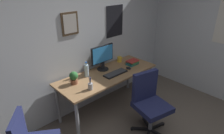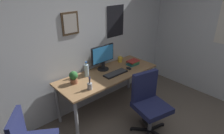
% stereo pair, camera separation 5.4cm
% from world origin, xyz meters
% --- Properties ---
extents(wall_back, '(4.40, 0.10, 2.60)m').
position_xyz_m(wall_back, '(0.00, 2.15, 1.30)').
color(wall_back, silver).
rests_on(wall_back, ground_plane).
extents(desk, '(1.77, 0.67, 0.73)m').
position_xyz_m(desk, '(0.27, 1.73, 0.66)').
color(desk, '#936D47').
rests_on(desk, ground_plane).
extents(office_chair, '(0.58, 0.58, 0.95)m').
position_xyz_m(office_chair, '(0.39, 0.95, 0.53)').
color(office_chair, '#1E234C').
rests_on(office_chair, ground_plane).
extents(monitor, '(0.46, 0.20, 0.43)m').
position_xyz_m(monitor, '(0.31, 1.91, 0.97)').
color(monitor, black).
rests_on(monitor, desk).
extents(keyboard, '(0.43, 0.15, 0.03)m').
position_xyz_m(keyboard, '(0.35, 1.63, 0.74)').
color(keyboard, black).
rests_on(keyboard, desk).
extents(computer_mouse, '(0.06, 0.11, 0.04)m').
position_xyz_m(computer_mouse, '(0.65, 1.62, 0.75)').
color(computer_mouse, black).
rests_on(computer_mouse, desk).
extents(water_bottle, '(0.07, 0.07, 0.25)m').
position_xyz_m(water_bottle, '(-0.05, 1.89, 0.84)').
color(water_bottle, silver).
rests_on(water_bottle, desk).
extents(coffee_mug_near, '(0.12, 0.08, 0.10)m').
position_xyz_m(coffee_mug_near, '(0.76, 1.95, 0.78)').
color(coffee_mug_near, yellow).
rests_on(coffee_mug_near, desk).
extents(potted_plant, '(0.13, 0.13, 0.20)m').
position_xyz_m(potted_plant, '(-0.33, 1.83, 0.83)').
color(potted_plant, brown).
rests_on(potted_plant, desk).
extents(pen_cup, '(0.07, 0.07, 0.20)m').
position_xyz_m(pen_cup, '(-0.25, 1.52, 0.78)').
color(pen_cup, '#9EA0A5').
rests_on(pen_cup, desk).
extents(book_stack_left, '(0.22, 0.16, 0.08)m').
position_xyz_m(book_stack_left, '(0.85, 1.69, 0.77)').
color(book_stack_left, '#26727A').
rests_on(book_stack_left, desk).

